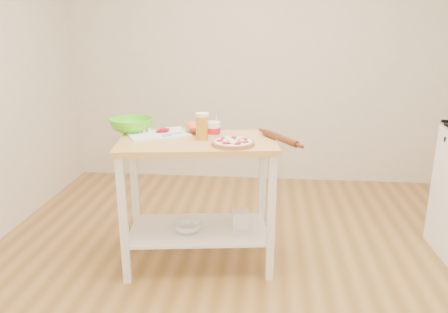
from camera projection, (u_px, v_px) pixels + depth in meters
room_shell at (255, 79)px, 2.31m from camera, size 4.04×4.54×2.74m
prep_island at (198, 177)px, 2.94m from camera, size 1.09×0.69×0.90m
pizza at (233, 142)px, 2.74m from camera, size 0.27×0.27×0.04m
cutting_board at (158, 133)px, 3.01m from camera, size 0.49×0.45×0.04m
spatula at (172, 134)px, 2.95m from camera, size 0.13×0.12×0.01m
knife at (143, 131)px, 3.04m from camera, size 0.23×0.18×0.01m
orange_bowl at (202, 128)px, 3.07m from camera, size 0.30×0.30×0.06m
green_bowl at (132, 125)px, 3.08m from camera, size 0.36×0.36×0.09m
beer_pint at (202, 126)px, 2.86m from camera, size 0.09×0.09×0.17m
yogurt_tub at (213, 130)px, 2.88m from camera, size 0.09×0.09×0.20m
rolling_pin at (280, 138)px, 2.82m from camera, size 0.24×0.34×0.04m
shelf_glass_bowl at (188, 227)px, 3.00m from camera, size 0.26×0.26×0.06m
shelf_bin at (241, 218)px, 3.07m from camera, size 0.13×0.13×0.11m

